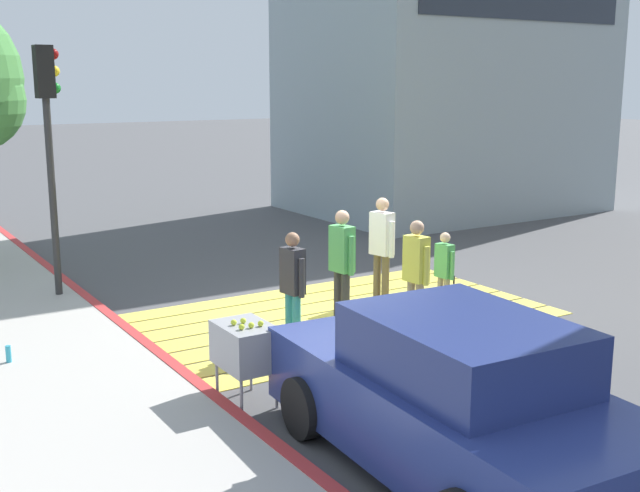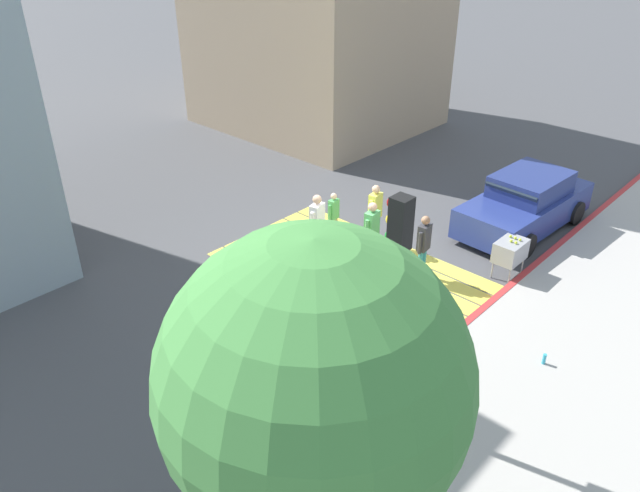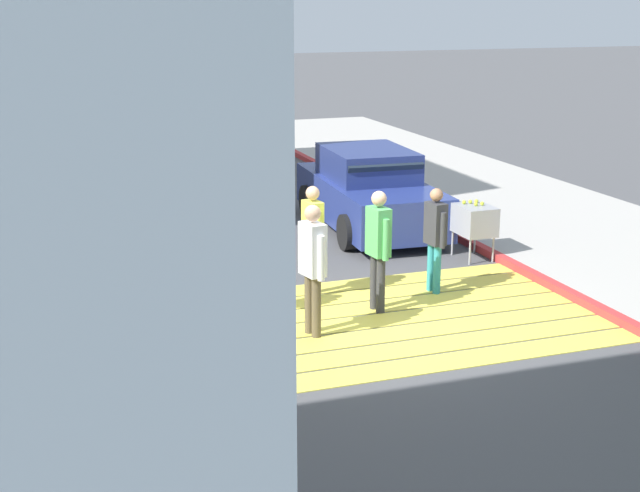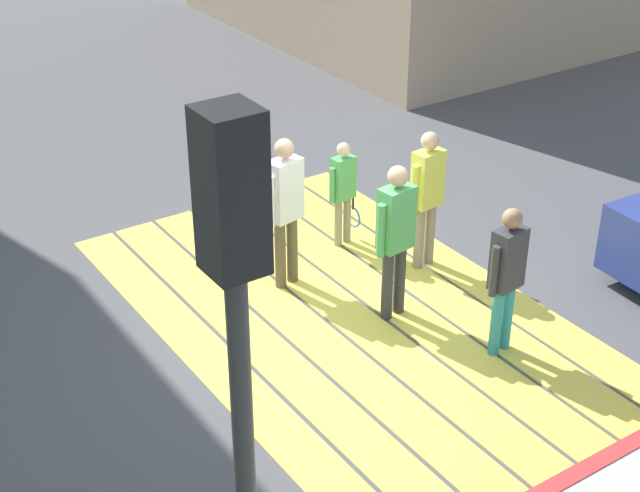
{
  "view_description": "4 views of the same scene",
  "coord_description": "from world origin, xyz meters",
  "px_view_note": "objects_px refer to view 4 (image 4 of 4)",
  "views": [
    {
      "loc": [
        -6.83,
        -10.23,
        3.69
      ],
      "look_at": [
        -0.4,
        0.02,
        1.18
      ],
      "focal_mm": 44.91,
      "sensor_mm": 36.0,
      "label": 1
    },
    {
      "loc": [
        -8.03,
        9.77,
        7.87
      ],
      "look_at": [
        0.02,
        1.08,
        1.13
      ],
      "focal_mm": 34.2,
      "sensor_mm": 36.0,
      "label": 2
    },
    {
      "loc": [
        4.61,
        10.92,
        4.4
      ],
      "look_at": [
        0.74,
        -0.01,
        1.18
      ],
      "focal_mm": 50.34,
      "sensor_mm": 36.0,
      "label": 3
    },
    {
      "loc": [
        -7.2,
        5.2,
        5.78
      ],
      "look_at": [
        0.08,
        0.32,
        0.92
      ],
      "focal_mm": 54.15,
      "sensor_mm": 36.0,
      "label": 4
    }
  ],
  "objects_px": {
    "pedestrian_adult_side": "(507,271)",
    "pedestrian_child_with_racket": "(343,188)",
    "pedestrian_adult_trailing": "(427,190)",
    "pedestrian_adult_lead": "(285,202)",
    "pedestrian_teen_behind": "(396,231)",
    "traffic_light_corner": "(236,330)"
  },
  "relations": [
    {
      "from": "traffic_light_corner",
      "to": "pedestrian_adult_side",
      "type": "distance_m",
      "value": 5.14
    },
    {
      "from": "pedestrian_adult_side",
      "to": "pedestrian_child_with_racket",
      "type": "relative_size",
      "value": 1.21
    },
    {
      "from": "pedestrian_adult_lead",
      "to": "pedestrian_teen_behind",
      "type": "xyz_separation_m",
      "value": [
        -1.2,
        -0.61,
        -0.01
      ]
    },
    {
      "from": "traffic_light_corner",
      "to": "pedestrian_child_with_racket",
      "type": "bearing_deg",
      "value": -40.2
    },
    {
      "from": "pedestrian_adult_trailing",
      "to": "pedestrian_teen_behind",
      "type": "xyz_separation_m",
      "value": [
        -0.65,
        0.97,
        0.04
      ]
    },
    {
      "from": "pedestrian_adult_lead",
      "to": "pedestrian_child_with_racket",
      "type": "bearing_deg",
      "value": -68.53
    },
    {
      "from": "pedestrian_adult_lead",
      "to": "pedestrian_child_with_racket",
      "type": "distance_m",
      "value": 1.21
    },
    {
      "from": "traffic_light_corner",
      "to": "pedestrian_teen_behind",
      "type": "relative_size",
      "value": 2.38
    },
    {
      "from": "pedestrian_teen_behind",
      "to": "pedestrian_adult_trailing",
      "type": "bearing_deg",
      "value": -55.86
    },
    {
      "from": "pedestrian_child_with_racket",
      "to": "pedestrian_adult_side",
      "type": "bearing_deg",
      "value": -179.68
    },
    {
      "from": "traffic_light_corner",
      "to": "pedestrian_teen_behind",
      "type": "bearing_deg",
      "value": -48.12
    },
    {
      "from": "pedestrian_adult_lead",
      "to": "pedestrian_adult_side",
      "type": "relative_size",
      "value": 1.1
    },
    {
      "from": "pedestrian_adult_trailing",
      "to": "pedestrian_adult_side",
      "type": "xyz_separation_m",
      "value": [
        -1.81,
        0.47,
        -0.04
      ]
    },
    {
      "from": "pedestrian_adult_lead",
      "to": "pedestrian_child_with_racket",
      "type": "relative_size",
      "value": 1.33
    },
    {
      "from": "pedestrian_teen_behind",
      "to": "pedestrian_child_with_racket",
      "type": "xyz_separation_m",
      "value": [
        1.63,
        -0.48,
        -0.27
      ]
    },
    {
      "from": "traffic_light_corner",
      "to": "pedestrian_adult_trailing",
      "type": "bearing_deg",
      "value": -49.59
    },
    {
      "from": "pedestrian_teen_behind",
      "to": "pedestrian_child_with_racket",
      "type": "height_order",
      "value": "pedestrian_teen_behind"
    },
    {
      "from": "pedestrian_adult_trailing",
      "to": "pedestrian_adult_side",
      "type": "relative_size",
      "value": 1.04
    },
    {
      "from": "traffic_light_corner",
      "to": "pedestrian_child_with_racket",
      "type": "xyz_separation_m",
      "value": [
        4.93,
        -4.17,
        -2.27
      ]
    },
    {
      "from": "pedestrian_adult_trailing",
      "to": "pedestrian_teen_behind",
      "type": "relative_size",
      "value": 0.96
    },
    {
      "from": "traffic_light_corner",
      "to": "pedestrian_adult_trailing",
      "type": "distance_m",
      "value": 6.44
    },
    {
      "from": "pedestrian_adult_trailing",
      "to": "pedestrian_adult_lead",
      "type": "bearing_deg",
      "value": 70.98
    }
  ]
}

